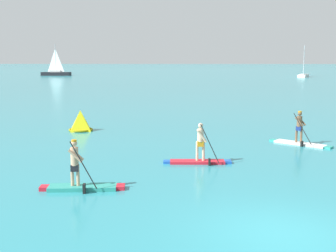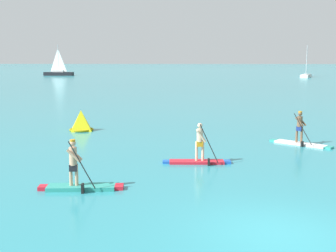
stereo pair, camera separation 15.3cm
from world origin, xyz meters
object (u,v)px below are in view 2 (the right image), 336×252
Objects in this scene: paddleboarder_mid_center at (198,154)px; sailboat_left_horizon at (59,72)px; race_marker_buoy at (81,121)px; paddleboarder_far_right at (300,137)px; paddleboarder_near_left at (79,179)px; sailboat_right_horizon at (306,73)px.

sailboat_left_horizon is at bearing 108.05° from paddleboarder_mid_center.
race_marker_buoy is at bearing -70.92° from sailboat_left_horizon.
paddleboarder_mid_center is 1.73× the size of race_marker_buoy.
sailboat_left_horizon is at bearing 107.02° from race_marker_buoy.
sailboat_left_horizon is at bearing 151.99° from paddleboarder_far_right.
paddleboarder_far_right is (9.34, 7.82, 0.03)m from paddleboarder_near_left.
paddleboarder_near_left is 1.02× the size of paddleboarder_far_right.
paddleboarder_near_left is 11.86m from race_marker_buoy.
sailboat_right_horizon reaches higher than paddleboarder_mid_center.
paddleboarder_far_right is 0.41× the size of sailboat_left_horizon.
sailboat_left_horizon reaches higher than paddleboarder_near_left.
race_marker_buoy is at bearing 177.63° from sailboat_right_horizon.
race_marker_buoy is 0.25× the size of sailboat_right_horizon.
sailboat_left_horizon is (-33.94, 75.43, 0.41)m from paddleboarder_far_right.
paddleboarder_far_right is at bearing -17.35° from race_marker_buoy.
sailboat_left_horizon reaches higher than paddleboarder_far_right.
paddleboarder_near_left is 86.81m from sailboat_left_horizon.
paddleboarder_mid_center is 6.62m from paddleboarder_far_right.
paddleboarder_mid_center is at bearing -104.61° from paddleboarder_far_right.
paddleboarder_near_left is 1.00× the size of paddleboarder_mid_center.
sailboat_right_horizon is (24.23, 73.54, 0.44)m from paddleboarder_mid_center.
paddleboarder_mid_center is (4.09, 3.77, 0.05)m from paddleboarder_near_left.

